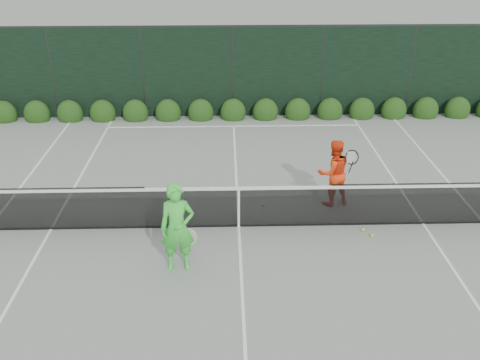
{
  "coord_description": "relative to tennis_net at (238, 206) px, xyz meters",
  "views": [
    {
      "loc": [
        -0.26,
        -10.16,
        6.09
      ],
      "look_at": [
        0.04,
        0.3,
        1.0
      ],
      "focal_mm": 40.0,
      "sensor_mm": 36.0,
      "label": 1
    }
  ],
  "objects": [
    {
      "name": "ground",
      "position": [
        0.02,
        0.0,
        -0.53
      ],
      "size": [
        80.0,
        80.0,
        0.0
      ],
      "primitive_type": "plane",
      "color": "gray",
      "rests_on": "ground"
    },
    {
      "name": "tennis_net",
      "position": [
        0.0,
        0.0,
        0.0
      ],
      "size": [
        12.9,
        0.1,
        1.07
      ],
      "color": "black",
      "rests_on": "ground"
    },
    {
      "name": "player_woman",
      "position": [
        -1.17,
        -1.49,
        0.36
      ],
      "size": [
        0.7,
        0.49,
        1.78
      ],
      "rotation": [
        0.0,
        0.0,
        0.09
      ],
      "color": "#40DB41",
      "rests_on": "ground"
    },
    {
      "name": "player_man",
      "position": [
        2.26,
        1.03,
        0.28
      ],
      "size": [
        0.96,
        0.8,
        1.62
      ],
      "rotation": [
        0.0,
        0.0,
        3.41
      ],
      "color": "#FF4215",
      "rests_on": "ground"
    },
    {
      "name": "court_lines",
      "position": [
        0.02,
        0.0,
        -0.53
      ],
      "size": [
        11.03,
        23.83,
        0.01
      ],
      "color": "white",
      "rests_on": "ground"
    },
    {
      "name": "windscreen_fence",
      "position": [
        0.02,
        -2.71,
        0.98
      ],
      "size": [
        32.0,
        21.07,
        3.06
      ],
      "color": "black",
      "rests_on": "ground"
    },
    {
      "name": "hedge_row",
      "position": [
        0.02,
        7.15,
        -0.3
      ],
      "size": [
        31.66,
        0.65,
        0.94
      ],
      "color": "black",
      "rests_on": "ground"
    },
    {
      "name": "tennis_balls",
      "position": [
        1.28,
        0.18,
        -0.5
      ],
      "size": [
        3.99,
        1.48,
        0.07
      ],
      "color": "#CBEF35",
      "rests_on": "ground"
    }
  ]
}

